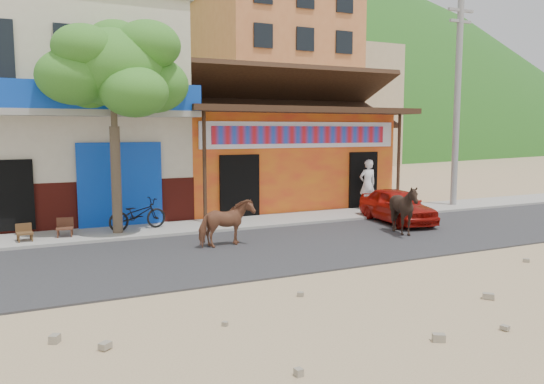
{
  "coord_description": "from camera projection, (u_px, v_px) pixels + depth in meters",
  "views": [
    {
      "loc": [
        -7.02,
        -9.46,
        3.02
      ],
      "look_at": [
        -1.08,
        3.0,
        1.4
      ],
      "focal_mm": 35.0,
      "sensor_mm": 36.0,
      "label": 1
    }
  ],
  "objects": [
    {
      "name": "ground",
      "position": [
        373.0,
        266.0,
        11.83
      ],
      "size": [
        120.0,
        120.0,
        0.0
      ],
      "primitive_type": "plane",
      "color": "#9E825B",
      "rests_on": "ground"
    },
    {
      "name": "cafe_chair_right",
      "position": [
        24.0,
        225.0,
        13.85
      ],
      "size": [
        0.44,
        0.44,
        0.84
      ],
      "primitive_type": null,
      "rotation": [
        0.0,
        0.0,
        0.11
      ],
      "color": "#4E371A",
      "rests_on": "sidewalk"
    },
    {
      "name": "apartment_rear",
      "position": [
        337.0,
        107.0,
        45.84
      ],
      "size": [
        8.0,
        8.0,
        10.0
      ],
      "primitive_type": "cube",
      "color": "tan",
      "rests_on": "ground"
    },
    {
      "name": "cafe_building",
      "position": [
        67.0,
        116.0,
        18.04
      ],
      "size": [
        7.0,
        6.0,
        7.0
      ],
      "primitive_type": "cube",
      "color": "beige",
      "rests_on": "ground"
    },
    {
      "name": "dance_club",
      "position": [
        266.0,
        160.0,
        21.44
      ],
      "size": [
        8.0,
        6.0,
        3.6
      ],
      "primitive_type": "cube",
      "color": "orange",
      "rests_on": "ground"
    },
    {
      "name": "cafe_chair_left",
      "position": [
        64.0,
        220.0,
        14.44
      ],
      "size": [
        0.49,
        0.49,
        0.94
      ],
      "primitive_type": null,
      "rotation": [
        0.0,
        0.0,
        -0.14
      ],
      "color": "#472617",
      "rests_on": "sidewalk"
    },
    {
      "name": "pedestrian",
      "position": [
        368.0,
        184.0,
        19.49
      ],
      "size": [
        0.69,
        0.48,
        1.82
      ],
      "primitive_type": "imported",
      "rotation": [
        0.0,
        0.0,
        3.07
      ],
      "color": "white",
      "rests_on": "sidewalk"
    },
    {
      "name": "utility_pole",
      "position": [
        457.0,
        101.0,
        20.24
      ],
      "size": [
        0.24,
        0.24,
        8.0
      ],
      "primitive_type": "cylinder",
      "color": "gray",
      "rests_on": "sidewalk"
    },
    {
      "name": "cow_dark",
      "position": [
        404.0,
        209.0,
        15.11
      ],
      "size": [
        1.73,
        1.69,
        1.44
      ],
      "primitive_type": "imported",
      "rotation": [
        0.0,
        0.0,
        -1.01
      ],
      "color": "black",
      "rests_on": "road"
    },
    {
      "name": "apartment_front",
      "position": [
        273.0,
        86.0,
        36.5
      ],
      "size": [
        9.0,
        9.0,
        12.0
      ],
      "primitive_type": "cube",
      "color": "#CC723F",
      "rests_on": "ground"
    },
    {
      "name": "scooter",
      "position": [
        138.0,
        214.0,
        15.42
      ],
      "size": [
        1.83,
        0.96,
        0.91
      ],
      "primitive_type": "imported",
      "rotation": [
        0.0,
        0.0,
        1.78
      ],
      "color": "black",
      "rests_on": "sidewalk"
    },
    {
      "name": "road",
      "position": [
        317.0,
        243.0,
        14.07
      ],
      "size": [
        60.0,
        5.0,
        0.04
      ],
      "primitive_type": "cube",
      "color": "#28282B",
      "rests_on": "ground"
    },
    {
      "name": "tree",
      "position": [
        114.0,
        126.0,
        14.7
      ],
      "size": [
        3.0,
        3.0,
        6.0
      ],
      "primitive_type": null,
      "color": "#2D721E",
      "rests_on": "sidewalk"
    },
    {
      "name": "hillside",
      "position": [
        71.0,
        65.0,
        73.19
      ],
      "size": [
        100.0,
        40.0,
        24.0
      ],
      "primitive_type": "ellipsoid",
      "color": "#194C14",
      "rests_on": "ground"
    },
    {
      "name": "red_car",
      "position": [
        397.0,
        205.0,
        17.09
      ],
      "size": [
        1.73,
        3.41,
        1.11
      ],
      "primitive_type": "imported",
      "rotation": [
        0.0,
        0.0,
        -0.13
      ],
      "color": "#9F110B",
      "rests_on": "road"
    },
    {
      "name": "cow_tan",
      "position": [
        226.0,
        223.0,
        13.58
      ],
      "size": [
        1.51,
        0.86,
        1.2
      ],
      "primitive_type": "imported",
      "rotation": [
        0.0,
        0.0,
        1.72
      ],
      "color": "brown",
      "rests_on": "road"
    },
    {
      "name": "sidewalk",
      "position": [
        262.0,
        222.0,
        17.2
      ],
      "size": [
        60.0,
        2.0,
        0.12
      ],
      "primitive_type": "cube",
      "color": "gray",
      "rests_on": "ground"
    }
  ]
}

